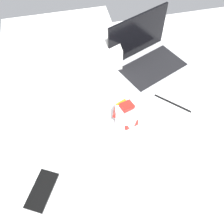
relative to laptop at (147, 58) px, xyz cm
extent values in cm
cube|color=white|center=(-15.90, -32.69, -13.41)|extent=(180.00, 140.00, 18.00)
cube|color=#B7BABC|center=(1.20, -2.80, -3.41)|extent=(39.40, 34.16, 2.00)
cube|color=black|center=(1.79, -4.17, -2.21)|extent=(33.36, 27.07, 0.40)
cube|color=black|center=(-3.14, 7.31, 8.09)|extent=(30.71, 13.95, 21.00)
cylinder|color=silver|center=(-18.11, -30.57, 1.09)|extent=(9.00, 9.00, 11.00)
cube|color=red|center=(-17.60, -32.01, -0.90)|extent=(7.07, 7.05, 3.25)
cube|color=red|center=(-19.70, -28.99, 1.71)|extent=(8.08, 6.89, 6.14)
cube|color=orange|center=(-19.07, -29.85, 4.32)|extent=(6.12, 7.43, 5.37)
cube|color=red|center=(-18.32, -30.78, 6.94)|extent=(5.62, 5.15, 2.95)
cube|color=black|center=(-53.16, -50.92, -4.01)|extent=(12.72, 15.54, 0.80)
cube|color=white|center=(-38.59, 15.31, 2.09)|extent=(52.00, 36.00, 13.00)
cube|color=black|center=(3.95, -25.39, -4.11)|extent=(12.26, 12.63, 0.60)
camera|label=1|loc=(-36.05, -83.36, 80.37)|focal=39.90mm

